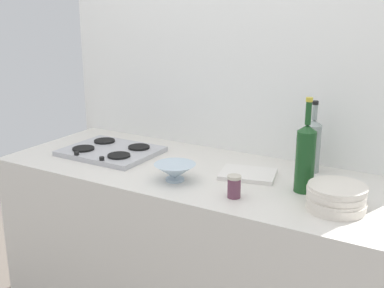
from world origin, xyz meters
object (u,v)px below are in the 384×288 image
stovetop_hob (111,151)px  wine_bottle_mid_left (305,157)px  wine_bottle_leftmost (312,145)px  condiment_jar_front (234,186)px  cutting_board (248,174)px  mixing_bowl (175,171)px  plate_stack (336,198)px

stovetop_hob → wine_bottle_mid_left: (0.99, -0.01, 0.13)m
wine_bottle_leftmost → wine_bottle_mid_left: bearing=-79.7°
condiment_jar_front → cutting_board: condiment_jar_front is taller
stovetop_hob → mixing_bowl: bearing=-18.6°
wine_bottle_leftmost → mixing_bowl: 0.62m
cutting_board → wine_bottle_mid_left: bearing=-10.9°
condiment_jar_front → plate_stack: bearing=13.0°
plate_stack → mixing_bowl: bearing=-176.1°
wine_bottle_mid_left → condiment_jar_front: wine_bottle_mid_left is taller
stovetop_hob → mixing_bowl: mixing_bowl is taller
stovetop_hob → cutting_board: 0.73m
wine_bottle_leftmost → condiment_jar_front: bearing=-110.4°
stovetop_hob → plate_stack: 1.15m
plate_stack → condiment_jar_front: plate_stack is taller
wine_bottle_mid_left → condiment_jar_front: (-0.21, -0.19, -0.10)m
stovetop_hob → mixing_bowl: (0.48, -0.16, 0.03)m
condiment_jar_front → wine_bottle_mid_left: bearing=42.6°
wine_bottle_mid_left → mixing_bowl: bearing=-163.1°
stovetop_hob → wine_bottle_mid_left: bearing=-0.4°
stovetop_hob → wine_bottle_leftmost: wine_bottle_leftmost is taller
cutting_board → wine_bottle_leftmost: bearing=42.7°
stovetop_hob → wine_bottle_leftmost: 0.98m
stovetop_hob → condiment_jar_front: condiment_jar_front is taller
wine_bottle_leftmost → cutting_board: wine_bottle_leftmost is taller
mixing_bowl → condiment_jar_front: condiment_jar_front is taller
wine_bottle_mid_left → condiment_jar_front: 0.30m
mixing_bowl → wine_bottle_leftmost: bearing=41.2°
stovetop_hob → condiment_jar_front: (0.77, -0.20, 0.03)m
wine_bottle_mid_left → cutting_board: 0.30m
condiment_jar_front → cutting_board: bearing=101.6°
wine_bottle_mid_left → stovetop_hob: bearing=179.6°
wine_bottle_leftmost → condiment_jar_front: 0.48m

